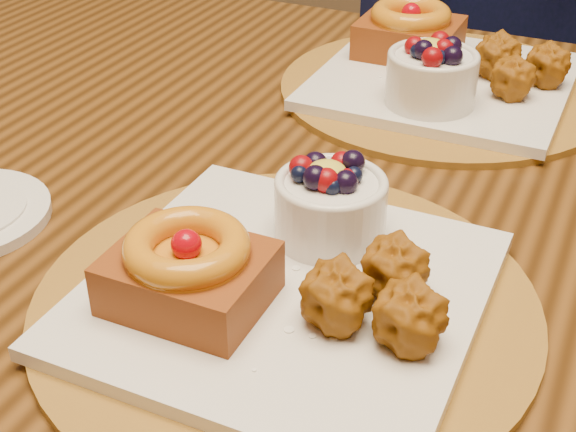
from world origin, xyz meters
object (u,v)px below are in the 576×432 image
at_px(place_setting_far, 440,70).
at_px(chair_far, 489,110).
at_px(dining_table, 376,242).
at_px(place_setting_near, 285,275).

relative_size(place_setting_far, chair_far, 0.47).
bearing_deg(place_setting_far, chair_far, 93.88).
bearing_deg(place_setting_far, dining_table, -89.07).
relative_size(place_setting_near, place_setting_far, 1.00).
bearing_deg(place_setting_far, place_setting_near, -89.91).
distance_m(dining_table, place_setting_near, 0.24).
height_order(dining_table, chair_far, chair_far).
height_order(dining_table, place_setting_far, place_setting_far).
height_order(place_setting_far, chair_far, place_setting_far).
xyz_separation_m(place_setting_near, place_setting_far, (-0.00, 0.43, 0.00)).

